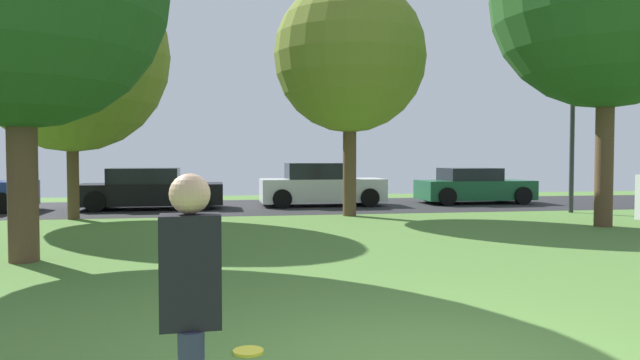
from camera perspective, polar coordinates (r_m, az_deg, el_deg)
The scene contains 9 objects.
road_strip at distance 20.38m, azimuth -5.23°, elevation -2.57°, with size 44.00×6.40×0.01m, color #28282B.
maple_tree_far at distance 17.31m, azimuth 2.91°, elevation 11.83°, with size 4.39×4.39×6.80m.
birch_tree_lone at distance 17.68m, azimuth -22.97°, elevation 11.05°, with size 5.27×5.27×7.11m.
person_catcher at distance 3.30m, azimuth -12.41°, elevation -12.21°, with size 0.33×0.30×1.63m.
frisbee_disc at distance 5.41m, azimuth -6.97°, elevation -16.15°, with size 0.27×0.27×0.03m, color yellow.
parked_car_black at distance 20.07m, azimuth -16.14°, elevation -0.95°, with size 4.59×1.98×1.35m.
parked_car_white at distance 20.60m, azimuth 0.07°, elevation -0.61°, with size 4.28×1.94×1.50m.
parked_car_green at distance 22.43m, azimuth 14.64°, elevation -0.64°, with size 4.09×2.04×1.30m.
street_lamp_post at distance 19.65m, azimuth 23.23°, elevation 3.64°, with size 0.14×0.14×4.50m, color #2D2D33.
Camera 1 is at (-1.70, -4.23, 1.72)m, focal length 33.04 mm.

